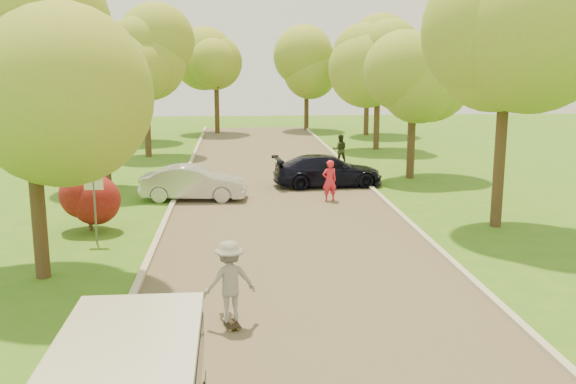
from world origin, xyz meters
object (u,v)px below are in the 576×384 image
object	(u,v)px
dark_sedan	(328,171)
person_olive	(340,149)
silver_sedan	(194,183)
longboard	(230,321)
street_sign	(94,192)
skateboarder	(230,281)
person_striped	(329,181)

from	to	relation	value
dark_sedan	person_olive	xyz separation A→B (m)	(1.50, 5.92, 0.11)
silver_sedan	longboard	distance (m)	12.46
longboard	person_olive	bearing A→B (deg)	-120.66
street_sign	longboard	size ratio (longest dim) A/B	2.43
longboard	skateboarder	distance (m)	0.86
street_sign	silver_sedan	distance (m)	6.54
dark_sedan	person_olive	size ratio (longest dim) A/B	2.96
street_sign	person_olive	world-z (taller)	street_sign
street_sign	person_olive	distance (m)	17.19
dark_sedan	longboard	xyz separation A→B (m)	(-4.12, -14.70, -0.59)
street_sign	silver_sedan	size ratio (longest dim) A/B	0.53
skateboarder	person_olive	size ratio (longest dim) A/B	1.06
skateboarder	dark_sedan	bearing A→B (deg)	-121.07
dark_sedan	skateboarder	bearing A→B (deg)	159.81
silver_sedan	longboard	bearing A→B (deg)	-167.86
longboard	person_olive	size ratio (longest dim) A/B	0.56
dark_sedan	skateboarder	distance (m)	15.27
silver_sedan	person_olive	bearing A→B (deg)	-35.37
skateboarder	person_olive	bearing A→B (deg)	-120.66
person_striped	person_olive	world-z (taller)	person_striped
longboard	person_olive	distance (m)	21.38
silver_sedan	person_striped	world-z (taller)	person_striped
dark_sedan	person_striped	distance (m)	3.02
person_striped	longboard	bearing A→B (deg)	58.61
street_sign	person_striped	bearing A→B (deg)	34.51
silver_sedan	person_striped	size ratio (longest dim) A/B	2.54
silver_sedan	street_sign	bearing A→B (deg)	162.60
person_striped	person_olive	distance (m)	9.11
silver_sedan	dark_sedan	world-z (taller)	dark_sedan
street_sign	person_olive	size ratio (longest dim) A/B	1.37
person_striped	silver_sedan	bearing A→B (deg)	-20.73
dark_sedan	silver_sedan	bearing A→B (deg)	108.14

